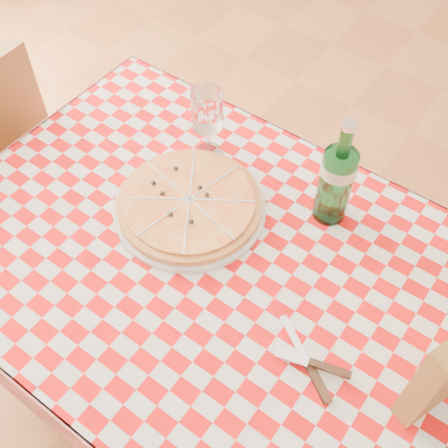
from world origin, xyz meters
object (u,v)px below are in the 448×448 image
(water_bottle, at_px, (338,172))
(wine_glass, at_px, (208,124))
(dining_table, at_px, (216,285))
(pizza_plate, at_px, (190,203))

(water_bottle, relative_size, wine_glass, 1.45)
(dining_table, relative_size, water_bottle, 4.19)
(dining_table, distance_m, water_bottle, 0.39)
(pizza_plate, distance_m, water_bottle, 0.35)
(dining_table, relative_size, wine_glass, 6.09)
(pizza_plate, bearing_deg, wine_glass, 113.79)
(pizza_plate, height_order, water_bottle, water_bottle)
(dining_table, bearing_deg, pizza_plate, 148.51)
(water_bottle, xyz_separation_m, wine_glass, (-0.35, -0.01, -0.04))
(pizza_plate, distance_m, wine_glass, 0.21)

